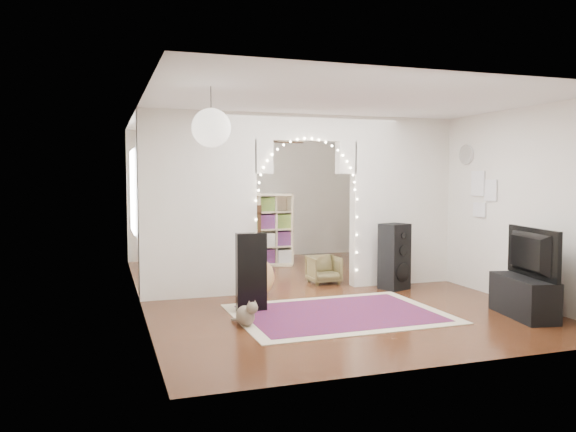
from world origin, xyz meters
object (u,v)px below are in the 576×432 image
object	(u,v)px
dining_chair_right	(238,258)
floor_speaker	(394,257)
dining_table	(213,233)
acoustic_guitar	(259,263)
dining_chair_left	(324,270)
bookcase	(258,229)
media_console	(524,297)

from	to	relation	value
dining_chair_right	floor_speaker	bearing A→B (deg)	-52.46
floor_speaker	dining_table	xyz separation A→B (m)	(-2.30, 2.91, 0.17)
acoustic_guitar	dining_chair_right	world-z (taller)	acoustic_guitar
dining_chair_left	dining_chair_right	bearing A→B (deg)	120.02
acoustic_guitar	bookcase	bearing A→B (deg)	92.16
dining_chair_right	acoustic_guitar	bearing A→B (deg)	-94.85
dining_chair_right	dining_table	bearing A→B (deg)	139.29
bookcase	dining_table	xyz separation A→B (m)	(-0.90, -0.06, -0.03)
floor_speaker	bookcase	size ratio (longest dim) A/B	0.72
bookcase	dining_chair_left	distance (m)	2.29
floor_speaker	media_console	distance (m)	2.19
acoustic_guitar	dining_table	world-z (taller)	acoustic_guitar
floor_speaker	dining_chair_left	distance (m)	1.21
floor_speaker	media_console	xyz separation A→B (m)	(0.67, -2.06, -0.26)
acoustic_guitar	media_console	size ratio (longest dim) A/B	1.13
dining_table	dining_chair_right	bearing A→B (deg)	-44.98
floor_speaker	media_console	bearing A→B (deg)	-91.89
bookcase	dining_table	world-z (taller)	bookcase
bookcase	dining_table	size ratio (longest dim) A/B	1.14
acoustic_guitar	dining_table	size ratio (longest dim) A/B	0.91
floor_speaker	dining_chair_left	world-z (taller)	floor_speaker
media_console	dining_chair_right	world-z (taller)	media_console
dining_chair_left	bookcase	bearing A→B (deg)	103.37
dining_table	dining_chair_left	distance (m)	2.60
acoustic_guitar	floor_speaker	distance (m)	2.14
bookcase	dining_table	bearing A→B (deg)	-154.44
acoustic_guitar	bookcase	distance (m)	2.91
dining_table	dining_chair_right	world-z (taller)	dining_table
acoustic_guitar	floor_speaker	world-z (taller)	acoustic_guitar
bookcase	dining_chair_right	bearing A→B (deg)	-118.14
floor_speaker	dining_chair_right	world-z (taller)	floor_speaker
bookcase	floor_speaker	bearing A→B (deg)	-42.96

